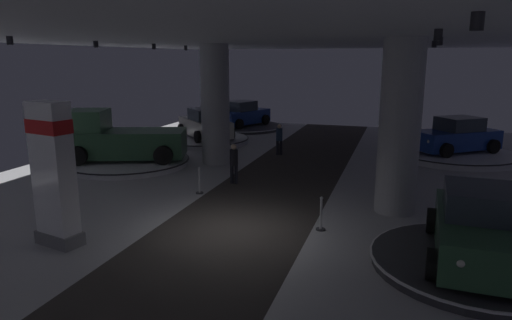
{
  "coord_description": "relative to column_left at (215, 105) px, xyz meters",
  "views": [
    {
      "loc": [
        4.46,
        -11.74,
        4.9
      ],
      "look_at": [
        -0.26,
        3.15,
        1.4
      ],
      "focal_mm": 32.29,
      "sensor_mm": 36.0,
      "label": 1
    }
  ],
  "objects": [
    {
      "name": "display_platform_near_right",
      "position": [
        10.12,
        -8.55,
        -2.61
      ],
      "size": [
        4.85,
        4.85,
        0.25
      ],
      "color": "#333338",
      "rests_on": "ground"
    },
    {
      "name": "stanchion_b",
      "position": [
        6.22,
        -7.17,
        -2.38
      ],
      "size": [
        0.28,
        0.28,
        1.01
      ],
      "color": "#333338",
      "rests_on": "ground"
    },
    {
      "name": "ground",
      "position": [
        3.78,
        -7.99,
        -2.77
      ],
      "size": [
        24.0,
        44.0,
        0.06
      ],
      "color": "#B2B2B7"
    },
    {
      "name": "column_right",
      "position": [
        8.21,
        -4.77,
        0.0
      ],
      "size": [
        1.28,
        1.28,
        5.5
      ],
      "color": "#ADADB2",
      "rests_on": "ground"
    },
    {
      "name": "display_platform_far_left",
      "position": [
        -2.62,
        4.68,
        -2.58
      ],
      "size": [
        5.07,
        5.07,
        0.3
      ],
      "color": "silver",
      "rests_on": "ground"
    },
    {
      "name": "stanchion_a",
      "position": [
        1.34,
        -4.87,
        -2.38
      ],
      "size": [
        0.28,
        0.28,
        1.01
      ],
      "color": "#333338",
      "rests_on": "ground"
    },
    {
      "name": "column_left",
      "position": [
        0.0,
        0.0,
        0.0
      ],
      "size": [
        1.31,
        1.31,
        5.5
      ],
      "color": "#ADADB2",
      "rests_on": "ground"
    },
    {
      "name": "brand_sign_pylon",
      "position": [
        -0.27,
        -10.3,
        -0.77
      ],
      "size": [
        1.37,
        0.9,
        3.82
      ],
      "color": "slate",
      "rests_on": "ground"
    },
    {
      "name": "display_platform_mid_left",
      "position": [
        -3.74,
        -1.7,
        -2.6
      ],
      "size": [
        5.68,
        5.68,
        0.27
      ],
      "color": "silver",
      "rests_on": "ground"
    },
    {
      "name": "visitor_walking_near",
      "position": [
        2.09,
        -3.21,
        -1.84
      ],
      "size": [
        0.32,
        0.32,
        1.59
      ],
      "color": "black",
      "rests_on": "ground"
    },
    {
      "name": "display_platform_far_right",
      "position": [
        10.87,
        4.52,
        -2.57
      ],
      "size": [
        5.95,
        5.95,
        0.33
      ],
      "color": "silver",
      "rests_on": "ground"
    },
    {
      "name": "pickup_truck_mid_left",
      "position": [
        -4.04,
        -1.8,
        -1.54
      ],
      "size": [
        5.7,
        4.01,
        2.3
      ],
      "color": "#2D5638",
      "rests_on": "display_platform_mid_left"
    },
    {
      "name": "display_car_far_left",
      "position": [
        -2.59,
        4.66,
        -1.69
      ],
      "size": [
        4.25,
        4.24,
        1.71
      ],
      "color": "silver",
      "rests_on": "display_platform_far_left"
    },
    {
      "name": "display_car_near_right",
      "position": [
        10.13,
        -8.52,
        -1.74
      ],
      "size": [
        2.38,
        4.31,
        1.71
      ],
      "color": "#2D5638",
      "rests_on": "display_platform_near_right"
    },
    {
      "name": "display_car_deep_left",
      "position": [
        -2.38,
        10.44,
        -1.76
      ],
      "size": [
        3.35,
        4.57,
        1.71
      ],
      "color": "navy",
      "rests_on": "display_platform_deep_left"
    },
    {
      "name": "visitor_walking_far",
      "position": [
        2.39,
        2.6,
        -1.84
      ],
      "size": [
        0.32,
        0.32,
        1.59
      ],
      "color": "black",
      "rests_on": "ground"
    },
    {
      "name": "display_car_far_right",
      "position": [
        10.9,
        4.54,
        -1.66
      ],
      "size": [
        4.42,
        4.0,
        1.71
      ],
      "color": "navy",
      "rests_on": "display_platform_far_right"
    },
    {
      "name": "ceiling_with_spotlights",
      "position": [
        3.78,
        -7.99,
        2.8
      ],
      "size": [
        24.0,
        44.0,
        0.39
      ],
      "color": "silver"
    },
    {
      "name": "display_platform_deep_left",
      "position": [
        -2.37,
        10.47,
        -2.62
      ],
      "size": [
        5.74,
        5.74,
        0.22
      ],
      "color": "#333338",
      "rests_on": "ground"
    }
  ]
}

